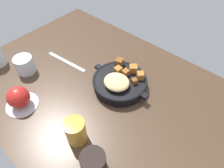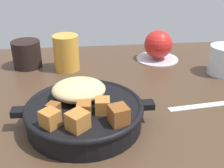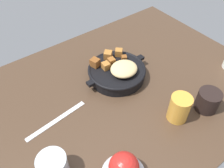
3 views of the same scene
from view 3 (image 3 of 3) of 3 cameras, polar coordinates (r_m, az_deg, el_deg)
name	(u,v)px [view 3 (image 3 of 3)]	position (r cm, az deg, el deg)	size (l,w,h in cm)	color
ground_plane	(115,95)	(87.42, 0.79, -2.71)	(115.96, 80.85, 2.40)	#473323
cast_iron_skillet	(117,71)	(90.33, 1.29, 3.19)	(26.87, 22.57, 7.89)	black
red_apple	(124,167)	(65.45, 2.95, -19.76)	(8.35, 8.35, 8.35)	red
butter_knife	(56,120)	(80.72, -13.53, -8.68)	(22.81, 1.60, 0.36)	silver
coffee_mug_dark	(208,101)	(85.65, 22.53, -3.78)	(7.83, 7.83, 7.51)	black
juice_glass_amber	(179,108)	(78.77, 16.22, -5.72)	(6.89, 6.89, 9.73)	gold
water_glass_short	(53,167)	(68.35, -14.27, -19.10)	(8.19, 8.19, 7.67)	silver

